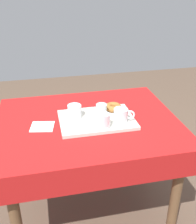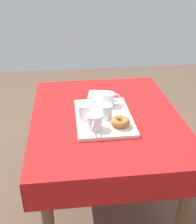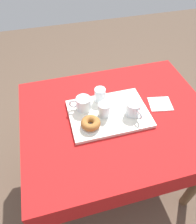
{
  "view_description": "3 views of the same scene",
  "coord_description": "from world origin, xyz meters",
  "px_view_note": "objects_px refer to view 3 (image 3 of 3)",
  "views": [
    {
      "loc": [
        0.27,
        1.52,
        1.64
      ],
      "look_at": [
        -0.06,
        0.03,
        0.85
      ],
      "focal_mm": 44.09,
      "sensor_mm": 36.0,
      "label": 1
    },
    {
      "loc": [
        -1.53,
        0.23,
        1.64
      ],
      "look_at": [
        -0.09,
        0.06,
        0.85
      ],
      "focal_mm": 45.68,
      "sensor_mm": 36.0,
      "label": 2
    },
    {
      "loc": [
        -0.34,
        -0.8,
        1.74
      ],
      "look_at": [
        -0.12,
        0.03,
        0.81
      ],
      "focal_mm": 34.22,
      "sensor_mm": 36.0,
      "label": 3
    }
  ],
  "objects_px": {
    "serving_tray": "(109,114)",
    "tea_mug_right": "(83,104)",
    "paper_napkin": "(160,104)",
    "tea_mug_left": "(133,109)",
    "water_glass_near": "(104,110)",
    "sugar_donut_left": "(91,123)",
    "donut_plate_left": "(91,126)",
    "water_glass_far": "(100,95)",
    "dining_table": "(116,128)"
  },
  "relations": [
    {
      "from": "tea_mug_left",
      "to": "water_glass_near",
      "type": "bearing_deg",
      "value": 168.74
    },
    {
      "from": "donut_plate_left",
      "to": "paper_napkin",
      "type": "xyz_separation_m",
      "value": [
        0.47,
        0.08,
        -0.02
      ]
    },
    {
      "from": "water_glass_far",
      "to": "sugar_donut_left",
      "type": "xyz_separation_m",
      "value": [
        -0.11,
        -0.19,
        -0.01
      ]
    },
    {
      "from": "dining_table",
      "to": "serving_tray",
      "type": "height_order",
      "value": "serving_tray"
    },
    {
      "from": "serving_tray",
      "to": "sugar_donut_left",
      "type": "height_order",
      "value": "sugar_donut_left"
    },
    {
      "from": "sugar_donut_left",
      "to": "paper_napkin",
      "type": "distance_m",
      "value": 0.48
    },
    {
      "from": "serving_tray",
      "to": "water_glass_near",
      "type": "height_order",
      "value": "water_glass_near"
    },
    {
      "from": "serving_tray",
      "to": "paper_napkin",
      "type": "relative_size",
      "value": 3.38
    },
    {
      "from": "paper_napkin",
      "to": "water_glass_far",
      "type": "bearing_deg",
      "value": 162.26
    },
    {
      "from": "tea_mug_left",
      "to": "sugar_donut_left",
      "type": "distance_m",
      "value": 0.27
    },
    {
      "from": "water_glass_near",
      "to": "donut_plate_left",
      "type": "xyz_separation_m",
      "value": [
        -0.1,
        -0.06,
        -0.04
      ]
    },
    {
      "from": "dining_table",
      "to": "tea_mug_right",
      "type": "relative_size",
      "value": 8.77
    },
    {
      "from": "water_glass_far",
      "to": "water_glass_near",
      "type": "bearing_deg",
      "value": -95.08
    },
    {
      "from": "serving_tray",
      "to": "tea_mug_left",
      "type": "height_order",
      "value": "tea_mug_left"
    },
    {
      "from": "serving_tray",
      "to": "tea_mug_right",
      "type": "distance_m",
      "value": 0.16
    },
    {
      "from": "water_glass_far",
      "to": "paper_napkin",
      "type": "bearing_deg",
      "value": -17.74
    },
    {
      "from": "water_glass_far",
      "to": "paper_napkin",
      "type": "height_order",
      "value": "water_glass_far"
    },
    {
      "from": "tea_mug_right",
      "to": "paper_napkin",
      "type": "height_order",
      "value": "tea_mug_right"
    },
    {
      "from": "serving_tray",
      "to": "paper_napkin",
      "type": "bearing_deg",
      "value": 0.09
    },
    {
      "from": "serving_tray",
      "to": "paper_napkin",
      "type": "distance_m",
      "value": 0.34
    },
    {
      "from": "dining_table",
      "to": "donut_plate_left",
      "type": "height_order",
      "value": "donut_plate_left"
    },
    {
      "from": "water_glass_near",
      "to": "dining_table",
      "type": "bearing_deg",
      "value": -5.89
    },
    {
      "from": "dining_table",
      "to": "tea_mug_right",
      "type": "distance_m",
      "value": 0.28
    },
    {
      "from": "serving_tray",
      "to": "tea_mug_left",
      "type": "xyz_separation_m",
      "value": [
        0.13,
        -0.05,
        0.05
      ]
    },
    {
      "from": "water_glass_near",
      "to": "donut_plate_left",
      "type": "distance_m",
      "value": 0.12
    },
    {
      "from": "water_glass_far",
      "to": "sugar_donut_left",
      "type": "height_order",
      "value": "water_glass_far"
    },
    {
      "from": "tea_mug_left",
      "to": "tea_mug_right",
      "type": "xyz_separation_m",
      "value": [
        -0.27,
        0.12,
        0.0
      ]
    },
    {
      "from": "water_glass_far",
      "to": "donut_plate_left",
      "type": "bearing_deg",
      "value": -118.95
    },
    {
      "from": "water_glass_far",
      "to": "donut_plate_left",
      "type": "distance_m",
      "value": 0.22
    },
    {
      "from": "tea_mug_right",
      "to": "water_glass_far",
      "type": "height_order",
      "value": "water_glass_far"
    },
    {
      "from": "tea_mug_right",
      "to": "water_glass_far",
      "type": "bearing_deg",
      "value": 22.02
    },
    {
      "from": "serving_tray",
      "to": "tea_mug_right",
      "type": "xyz_separation_m",
      "value": [
        -0.14,
        0.07,
        0.05
      ]
    },
    {
      "from": "serving_tray",
      "to": "donut_plate_left",
      "type": "distance_m",
      "value": 0.15
    },
    {
      "from": "serving_tray",
      "to": "donut_plate_left",
      "type": "xyz_separation_m",
      "value": [
        -0.13,
        -0.08,
        0.01
      ]
    },
    {
      "from": "tea_mug_left",
      "to": "tea_mug_right",
      "type": "relative_size",
      "value": 1.0
    },
    {
      "from": "water_glass_near",
      "to": "paper_napkin",
      "type": "xyz_separation_m",
      "value": [
        0.38,
        0.01,
        -0.06
      ]
    },
    {
      "from": "tea_mug_left",
      "to": "donut_plate_left",
      "type": "relative_size",
      "value": 1.11
    },
    {
      "from": "water_glass_far",
      "to": "sugar_donut_left",
      "type": "bearing_deg",
      "value": -118.95
    },
    {
      "from": "water_glass_far",
      "to": "sugar_donut_left",
      "type": "relative_size",
      "value": 0.8
    },
    {
      "from": "serving_tray",
      "to": "water_glass_far",
      "type": "bearing_deg",
      "value": 100.69
    },
    {
      "from": "tea_mug_left",
      "to": "water_glass_near",
      "type": "relative_size",
      "value": 1.49
    },
    {
      "from": "dining_table",
      "to": "sugar_donut_left",
      "type": "xyz_separation_m",
      "value": [
        -0.18,
        -0.06,
        0.17
      ]
    },
    {
      "from": "water_glass_far",
      "to": "donut_plate_left",
      "type": "relative_size",
      "value": 0.75
    },
    {
      "from": "tea_mug_right",
      "to": "water_glass_near",
      "type": "bearing_deg",
      "value": -37.72
    },
    {
      "from": "dining_table",
      "to": "tea_mug_left",
      "type": "bearing_deg",
      "value": -16.56
    },
    {
      "from": "sugar_donut_left",
      "to": "water_glass_near",
      "type": "bearing_deg",
      "value": 33.96
    },
    {
      "from": "dining_table",
      "to": "tea_mug_left",
      "type": "xyz_separation_m",
      "value": [
        0.08,
        -0.02,
        0.18
      ]
    },
    {
      "from": "tea_mug_right",
      "to": "donut_plate_left",
      "type": "xyz_separation_m",
      "value": [
        0.01,
        -0.15,
        -0.04
      ]
    },
    {
      "from": "tea_mug_right",
      "to": "paper_napkin",
      "type": "xyz_separation_m",
      "value": [
        0.48,
        -0.07,
        -0.06
      ]
    },
    {
      "from": "donut_plate_left",
      "to": "tea_mug_left",
      "type": "bearing_deg",
      "value": 6.69
    }
  ]
}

